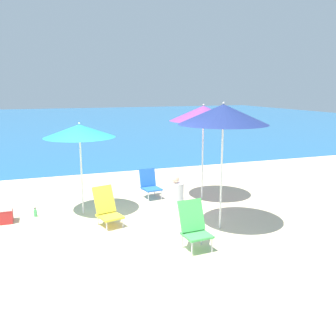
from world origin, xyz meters
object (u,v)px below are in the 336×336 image
object	(u,v)px
beach_umbrella_purple	(203,113)
person_seated_near	(175,197)
beach_umbrella_teal	(79,131)
water_bottle	(35,213)
beach_chair_green	(194,224)
cooler_box	(3,214)
beach_chair_yellow	(107,208)
beach_chair_blue	(150,184)
beach_umbrella_navy	(223,114)

from	to	relation	value
beach_umbrella_purple	person_seated_near	world-z (taller)	beach_umbrella_purple
beach_umbrella_teal	water_bottle	size ratio (longest dim) A/B	10.10
beach_chair_green	person_seated_near	distance (m)	2.05
person_seated_near	cooler_box	distance (m)	3.62
beach_umbrella_teal	cooler_box	size ratio (longest dim) A/B	5.15
beach_chair_yellow	beach_chair_green	xyz separation A→B (m)	(1.18, -1.62, 0.07)
beach_chair_blue	cooler_box	world-z (taller)	beach_chair_blue
beach_chair_blue	beach_chair_yellow	distance (m)	2.05
beach_umbrella_purple	beach_umbrella_teal	xyz separation A→B (m)	(-2.92, -0.14, -0.29)
beach_chair_blue	beach_umbrella_purple	bearing A→B (deg)	-31.94
beach_umbrella_navy	cooler_box	xyz separation A→B (m)	(-4.02, 1.78, -2.04)
water_bottle	beach_chair_yellow	bearing A→B (deg)	-36.27
beach_umbrella_navy	person_seated_near	size ratio (longest dim) A/B	3.06
beach_umbrella_purple	beach_umbrella_teal	world-z (taller)	beach_umbrella_purple
beach_umbrella_navy	beach_chair_blue	world-z (taller)	beach_umbrella_navy
beach_chair_blue	cooler_box	size ratio (longest dim) A/B	1.84
beach_umbrella_navy	beach_chair_yellow	bearing A→B (deg)	155.16
beach_umbrella_teal	beach_chair_green	size ratio (longest dim) A/B	2.42
beach_umbrella_navy	cooler_box	bearing A→B (deg)	156.15
beach_umbrella_teal	cooler_box	distance (m)	2.30
beach_chair_yellow	beach_chair_green	distance (m)	2.01
beach_umbrella_teal	beach_chair_blue	bearing A→B (deg)	21.25
beach_chair_blue	beach_chair_green	bearing A→B (deg)	-101.04
beach_chair_green	water_bottle	world-z (taller)	beach_chair_green
beach_umbrella_teal	person_seated_near	size ratio (longest dim) A/B	2.49
water_bottle	beach_chair_blue	bearing A→B (deg)	11.17
beach_umbrella_navy	beach_chair_blue	size ratio (longest dim) A/B	3.44
beach_umbrella_teal	beach_chair_green	bearing A→B (deg)	-58.04
beach_umbrella_navy	beach_chair_green	world-z (taller)	beach_umbrella_navy
water_bottle	cooler_box	world-z (taller)	cooler_box
beach_chair_blue	beach_chair_yellow	xyz separation A→B (m)	(-1.36, -1.53, -0.00)
beach_chair_yellow	beach_umbrella_purple	bearing A→B (deg)	5.99
person_seated_near	cooler_box	world-z (taller)	person_seated_near
beach_umbrella_purple	beach_chair_green	size ratio (longest dim) A/B	2.83
cooler_box	person_seated_near	bearing A→B (deg)	-7.21
beach_chair_blue	person_seated_near	size ratio (longest dim) A/B	0.89
person_seated_near	beach_chair_yellow	bearing A→B (deg)	-148.54
beach_chair_green	water_bottle	xyz separation A→B (m)	(-2.54, 2.62, -0.35)
person_seated_near	beach_umbrella_navy	bearing A→B (deg)	-53.77
person_seated_near	cooler_box	xyz separation A→B (m)	(-3.59, 0.45, -0.13)
beach_chair_blue	person_seated_near	distance (m)	1.18
beach_chair_blue	beach_chair_yellow	world-z (taller)	beach_chair_yellow
beach_chair_yellow	cooler_box	world-z (taller)	beach_chair_yellow
beach_chair_blue	beach_chair_yellow	bearing A→B (deg)	-139.37
beach_chair_blue	cooler_box	xyz separation A→B (m)	(-3.34, -0.70, -0.18)
beach_umbrella_navy	beach_chair_yellow	distance (m)	2.92
beach_umbrella_teal	beach_chair_green	world-z (taller)	beach_umbrella_teal
beach_umbrella_purple	cooler_box	size ratio (longest dim) A/B	6.01
beach_chair_blue	beach_chair_green	distance (m)	3.16
person_seated_near	cooler_box	bearing A→B (deg)	-169.02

